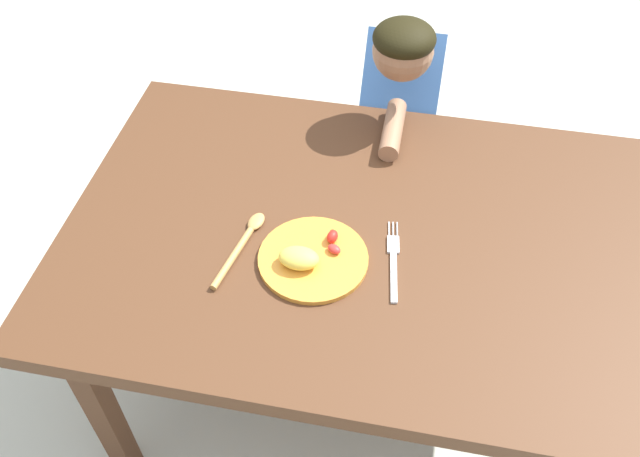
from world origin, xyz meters
name	(u,v)px	position (x,y,z in m)	size (l,w,h in m)	color
ground_plane	(351,389)	(0.00, 0.00, 0.00)	(8.00, 8.00, 0.00)	beige
dining_table	(361,252)	(0.00, 0.00, 0.65)	(1.35, 0.91, 0.72)	#4F301C
plate	(311,258)	(-0.10, -0.11, 0.73)	(0.24, 0.24, 0.05)	gold
fork	(393,261)	(0.08, -0.08, 0.72)	(0.05, 0.23, 0.01)	silver
spoon	(242,243)	(-0.26, -0.09, 0.73)	(0.07, 0.23, 0.02)	tan
person	(396,139)	(0.03, 0.58, 0.52)	(0.21, 0.48, 0.99)	#38446F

